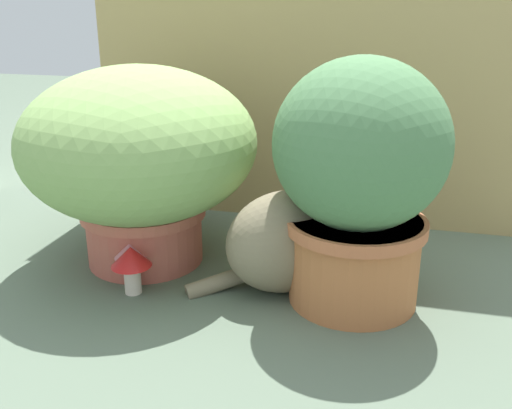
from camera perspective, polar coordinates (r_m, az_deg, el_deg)
ground_plane at (r=1.30m, az=-4.80°, el=-7.72°), size 6.00×6.00×0.00m
cardboard_backdrop at (r=1.58m, az=5.50°, el=14.95°), size 1.20×0.03×0.94m
grass_planter at (r=1.35m, az=-11.20°, el=4.89°), size 0.53×0.53×0.46m
leafy_planter at (r=1.15m, az=9.93°, el=2.74°), size 0.34×0.34×0.50m
cat at (r=1.24m, az=3.62°, el=-2.97°), size 0.37×0.29×0.32m
mushroom_ornament_red at (r=1.26m, az=-11.97°, el=-5.36°), size 0.09×0.09×0.11m
mushroom_ornament_pink at (r=1.29m, az=-12.06°, el=-4.93°), size 0.07×0.07×0.10m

